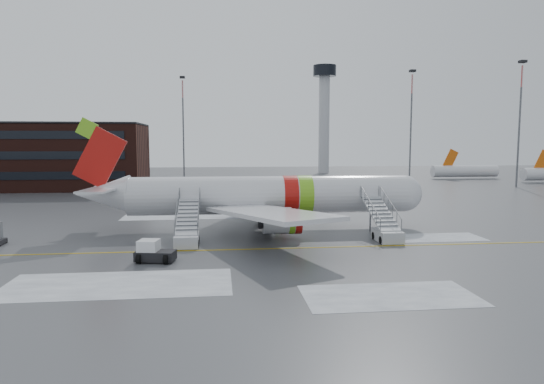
{
  "coord_description": "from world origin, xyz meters",
  "views": [
    {
      "loc": [
        0.27,
        -40.24,
        8.86
      ],
      "look_at": [
        5.39,
        6.09,
        4.0
      ],
      "focal_mm": 32.0,
      "sensor_mm": 36.0,
      "label": 1
    }
  ],
  "objects": [
    {
      "name": "control_tower",
      "position": [
        30.0,
        95.0,
        18.75
      ],
      "size": [
        6.4,
        6.4,
        30.0
      ],
      "color": "#B2B5BA",
      "rests_on": "ground"
    },
    {
      "name": "light_mast_far_e",
      "position": [
        58.0,
        48.0,
        13.84
      ],
      "size": [
        1.2,
        1.2,
        24.25
      ],
      "color": "#595B60",
      "rests_on": "ground"
    },
    {
      "name": "light_mast_far_n",
      "position": [
        -8.0,
        78.0,
        13.84
      ],
      "size": [
        1.2,
        1.2,
        24.25
      ],
      "color": "#595B60",
      "rests_on": "ground"
    },
    {
      "name": "pushback_tug",
      "position": [
        -4.63,
        -4.29,
        0.71
      ],
      "size": [
        3.07,
        2.53,
        1.62
      ],
      "color": "black",
      "rests_on": "ground"
    },
    {
      "name": "distant_aircraft",
      "position": [
        62.5,
        64.0,
        0.0
      ],
      "size": [
        35.0,
        18.0,
        8.0
      ],
      "primitive_type": null,
      "color": "#D8590C",
      "rests_on": "ground"
    },
    {
      "name": "ground",
      "position": [
        0.0,
        0.0,
        0.0
      ],
      "size": [
        260.0,
        260.0,
        0.0
      ],
      "primitive_type": "plane",
      "color": "#494C4F",
      "rests_on": "ground"
    },
    {
      "name": "airstair_aft",
      "position": [
        -2.48,
        1.55,
        1.06
      ],
      "size": [
        2.05,
        7.7,
        3.48
      ],
      "color": "silver",
      "rests_on": "ground"
    },
    {
      "name": "airliner",
      "position": [
        4.44,
        8.09,
        3.42
      ],
      "size": [
        35.03,
        32.97,
        11.18
      ],
      "color": "silver",
      "rests_on": "ground"
    },
    {
      "name": "light_mast_far_ne",
      "position": [
        42.0,
        62.0,
        13.84
      ],
      "size": [
        1.2,
        1.2,
        24.25
      ],
      "color": "#595B60",
      "rests_on": "ground"
    },
    {
      "name": "airstair_fwd",
      "position": [
        15.16,
        1.55,
        1.06
      ],
      "size": [
        2.05,
        7.7,
        3.48
      ],
      "color": "#B3B7BB",
      "rests_on": "ground"
    }
  ]
}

